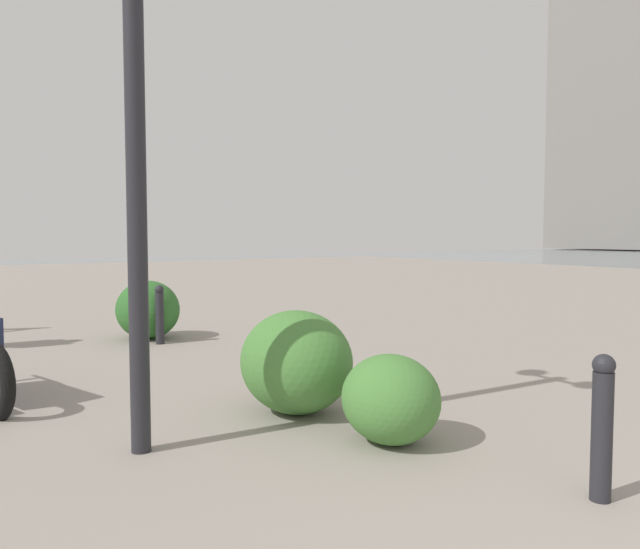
% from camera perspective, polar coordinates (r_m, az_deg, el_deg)
% --- Properties ---
extents(building_highrise, '(14.59, 13.45, 36.14)m').
position_cam_1_polar(building_highrise, '(81.24, 27.35, 14.25)').
color(building_highrise, gray).
rests_on(building_highrise, ground).
extents(lamppost, '(0.98, 0.28, 4.47)m').
position_cam_1_polar(lamppost, '(4.73, -16.85, 20.51)').
color(lamppost, '#232328').
rests_on(lamppost, ground).
extents(bollard_near, '(0.13, 0.13, 0.87)m').
position_cam_1_polar(bollard_near, '(4.03, 24.61, -12.50)').
color(bollard_near, '#232328').
rests_on(bollard_near, ground).
extents(bollard_mid, '(0.13, 0.13, 0.84)m').
position_cam_1_polar(bollard_mid, '(9.07, -14.59, -3.49)').
color(bollard_mid, '#232328').
rests_on(bollard_mid, ground).
extents(shrub_low, '(1.03, 0.92, 0.87)m').
position_cam_1_polar(shrub_low, '(9.58, -15.62, -3.15)').
color(shrub_low, '#2D6628').
rests_on(shrub_low, ground).
extents(shrub_round, '(1.05, 0.95, 0.90)m').
position_cam_1_polar(shrub_round, '(5.42, -2.21, -8.06)').
color(shrub_round, '#477F38').
rests_on(shrub_round, ground).
extents(shrub_wide, '(0.78, 0.71, 0.67)m').
position_cam_1_polar(shrub_wide, '(4.70, 6.54, -11.35)').
color(shrub_wide, '#477F38').
rests_on(shrub_wide, ground).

